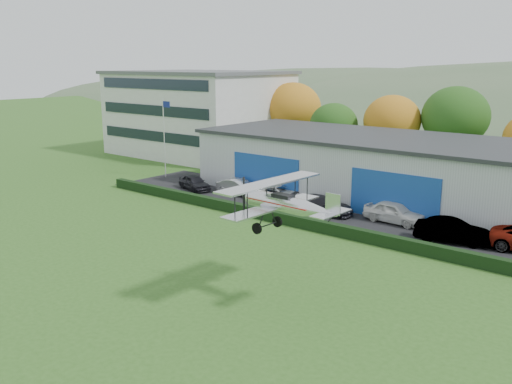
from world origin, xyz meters
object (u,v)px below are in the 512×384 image
Objects in this scene: office_block at (199,113)px; biplane at (284,202)px; car_2 at (278,193)px; car_0 at (194,182)px; car_3 at (321,205)px; flagpole at (165,130)px; hangar at (427,173)px; car_1 at (239,187)px; car_4 at (394,212)px; car_5 at (452,231)px.

office_block is 45.83m from biplane.
car_0 is at bearing 92.77° from car_2.
car_0 reaches higher than car_2.
car_0 is 0.81× the size of car_3.
biplane is at bearing -31.49° from flagpole.
car_2 is 20.22m from biplane.
hangar is 25.68m from flagpole.
flagpole is (8.12, -13.00, -0.43)m from office_block.
car_4 reaches higher than car_1.
hangar is at bearing 13.51° from flagpole.
car_1 is 14.44m from car_4.
car_1 is at bearing 87.86° from car_2.
car_4 is (25.27, -0.62, -3.97)m from flagpole.
car_4 reaches higher than car_3.
flagpole is 1.88× the size of car_1.
office_block is 27.22m from car_2.
flagpole reaches higher than car_3.
car_3 is 5.55m from car_4.
hangar is 22.70m from biplane.
car_2 is at bearing 70.08° from car_5.
car_1 is (4.45, 1.09, 0.02)m from car_0.
car_3 is (13.50, 0.28, 0.04)m from car_0.
car_3 reaches higher than car_2.
car_2 is (-10.02, -6.86, -1.94)m from hangar.
car_5 is (10.28, -0.45, 0.05)m from car_3.
car_5 is (4.91, -1.84, 0.01)m from car_4.
car_3 is 16.67m from biplane.
car_2 is at bearing -145.62° from hangar.
car_4 reaches higher than car_0.
car_5 is 15.01m from biplane.
hangar is 9.56× the size of car_1.
flagpole reaches higher than biplane.
flagpole is 30.54m from car_5.
car_2 is (14.86, -0.88, -4.07)m from flagpole.
office_block is (-33.00, 7.02, 2.56)m from hangar.
car_0 is (14.51, -15.30, -4.48)m from office_block.
biplane is at bearing -84.74° from hangar.
car_3 is at bearing -97.00° from car_1.
car_0 is at bearing 147.86° from biplane.
car_0 is 0.89× the size of car_4.
car_5 is (15.31, -1.58, 0.11)m from car_2.
car_4 is (5.37, 1.40, 0.05)m from car_3.
office_block is at bearing 60.92° from car_0.
office_block is 4.29× the size of car_2.
car_5 reaches higher than car_0.
office_block reaches higher than biplane.
hangar is 1.97× the size of office_block.
car_3 is at bearing -71.37° from car_0.
car_1 is 0.65× the size of biplane.
hangar reaches higher than car_5.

